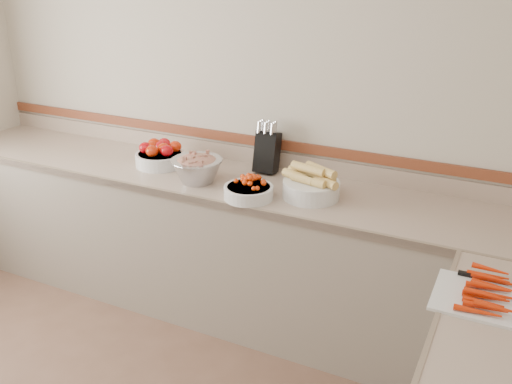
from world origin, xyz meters
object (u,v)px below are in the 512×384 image
at_px(knife_block, 267,151).
at_px(cherry_tomato_bowl, 249,190).
at_px(corn_bowl, 311,185).
at_px(rhubarb_bowl, 197,168).
at_px(tomato_bowl, 160,155).
at_px(cutting_board, 489,296).

relative_size(knife_block, cherry_tomato_bowl, 1.20).
height_order(corn_bowl, rhubarb_bowl, corn_bowl).
bearing_deg(tomato_bowl, cherry_tomato_bowl, -17.24).
xyz_separation_m(knife_block, tomato_bowl, (-0.65, -0.19, -0.06)).
xyz_separation_m(knife_block, corn_bowl, (0.39, -0.26, -0.06)).
bearing_deg(cutting_board, knife_block, 146.41).
relative_size(corn_bowl, rhubarb_bowl, 1.14).
bearing_deg(knife_block, cutting_board, -33.59).
distance_m(tomato_bowl, cherry_tomato_bowl, 0.77).
relative_size(knife_block, tomato_bowl, 1.05).
height_order(cherry_tomato_bowl, corn_bowl, corn_bowl).
relative_size(tomato_bowl, corn_bowl, 0.90).
bearing_deg(cherry_tomato_bowl, corn_bowl, 28.55).
bearing_deg(tomato_bowl, rhubarb_bowl, -21.90).
height_order(knife_block, corn_bowl, knife_block).
relative_size(knife_block, rhubarb_bowl, 1.08).
bearing_deg(cutting_board, rhubarb_bowl, 161.12).
distance_m(knife_block, rhubarb_bowl, 0.45).
height_order(cherry_tomato_bowl, cutting_board, cherry_tomato_bowl).
relative_size(knife_block, cutting_board, 0.80).
bearing_deg(cutting_board, corn_bowl, 146.53).
xyz_separation_m(rhubarb_bowl, cutting_board, (1.64, -0.56, -0.07)).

